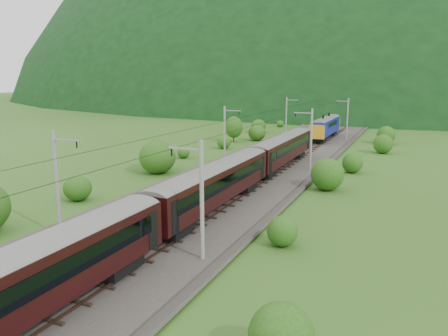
% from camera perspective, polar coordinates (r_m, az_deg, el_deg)
% --- Properties ---
extents(ground, '(600.00, 600.00, 0.00)m').
position_cam_1_polar(ground, '(33.12, -12.62, -10.21)').
color(ground, '#31531A').
rests_on(ground, ground).
extents(railbed, '(14.00, 220.00, 0.30)m').
position_cam_1_polar(railbed, '(41.04, -4.34, -5.40)').
color(railbed, '#38332D').
rests_on(railbed, ground).
extents(track_left, '(2.40, 220.00, 0.27)m').
position_cam_1_polar(track_left, '(42.12, -7.24, -4.70)').
color(track_left, brown).
rests_on(track_left, railbed).
extents(track_right, '(2.40, 220.00, 0.27)m').
position_cam_1_polar(track_right, '(39.94, -1.29, -5.52)').
color(track_right, brown).
rests_on(track_right, railbed).
extents(catenary_left, '(2.54, 192.28, 8.00)m').
position_cam_1_polar(catenary_left, '(62.19, 0.15, 4.60)').
color(catenary_left, gray).
rests_on(catenary_left, railbed).
extents(catenary_right, '(2.54, 192.28, 8.00)m').
position_cam_1_polar(catenary_right, '(58.42, 11.24, 3.91)').
color(catenary_right, gray).
rests_on(catenary_right, railbed).
extents(overhead_wires, '(4.83, 198.00, 0.03)m').
position_cam_1_polar(overhead_wires, '(39.56, -4.50, 4.26)').
color(overhead_wires, black).
rests_on(overhead_wires, ground).
extents(mountain_main, '(504.00, 360.00, 244.00)m').
position_cam_1_polar(mountain_main, '(285.42, 20.22, 8.55)').
color(mountain_main, black).
rests_on(mountain_main, ground).
extents(mountain_ridge, '(336.00, 280.00, 132.00)m').
position_cam_1_polar(mountain_ridge, '(353.11, 0.63, 9.73)').
color(mountain_ridge, black).
rests_on(mountain_ridge, ground).
extents(train, '(2.85, 114.34, 4.94)m').
position_cam_1_polar(train, '(39.33, -1.19, -1.24)').
color(train, black).
rests_on(train, ground).
extents(hazard_post_near, '(0.17, 0.17, 1.57)m').
position_cam_1_polar(hazard_post_near, '(86.69, 10.76, 4.14)').
color(hazard_post_near, red).
rests_on(hazard_post_near, railbed).
extents(hazard_post_far, '(0.15, 0.15, 1.42)m').
position_cam_1_polar(hazard_post_far, '(67.37, 7.94, 2.03)').
color(hazard_post_far, red).
rests_on(hazard_post_far, railbed).
extents(signal, '(0.21, 0.21, 1.87)m').
position_cam_1_polar(signal, '(81.90, 7.72, 4.03)').
color(signal, black).
rests_on(signal, railbed).
extents(vegetation_left, '(12.24, 143.52, 6.65)m').
position_cam_1_polar(vegetation_left, '(44.93, -24.07, -1.94)').
color(vegetation_left, '#245316').
rests_on(vegetation_left, ground).
extents(vegetation_right, '(7.30, 103.85, 3.23)m').
position_cam_1_polar(vegetation_right, '(47.79, 15.99, -1.84)').
color(vegetation_right, '#245316').
rests_on(vegetation_right, ground).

